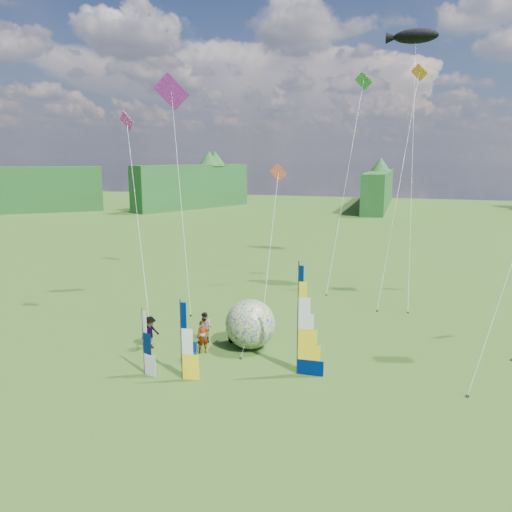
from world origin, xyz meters
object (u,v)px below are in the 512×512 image
(side_banner_left, at_px, (181,341))
(kite_whale, at_px, (413,150))
(spectator_d, at_px, (231,327))
(side_banner_far, at_px, (143,343))
(spectator_b, at_px, (205,328))
(spectator_c, at_px, (150,333))
(feather_banner_main, at_px, (298,321))
(camp_chair, at_px, (190,352))
(bol_inflatable, at_px, (250,324))
(spectator_a, at_px, (203,337))

(side_banner_left, xyz_separation_m, kite_whale, (9.75, 18.86, 8.79))
(spectator_d, relative_size, kite_whale, 0.08)
(side_banner_far, distance_m, kite_whale, 24.00)
(spectator_b, bearing_deg, spectator_c, -145.62)
(spectator_d, bearing_deg, side_banner_left, 132.24)
(spectator_c, bearing_deg, feather_banner_main, -70.91)
(spectator_c, relative_size, kite_whale, 0.08)
(camp_chair, bearing_deg, feather_banner_main, 10.04)
(feather_banner_main, distance_m, kite_whale, 19.14)
(spectator_b, bearing_deg, camp_chair, -84.65)
(feather_banner_main, xyz_separation_m, kite_whale, (4.75, 16.72, 8.00))
(side_banner_left, relative_size, side_banner_far, 1.19)
(camp_chair, bearing_deg, side_banner_far, -118.17)
(side_banner_far, relative_size, kite_whale, 0.15)
(side_banner_far, bearing_deg, feather_banner_main, 33.58)
(bol_inflatable, relative_size, spectator_c, 1.49)
(camp_chair, bearing_deg, spectator_d, 79.26)
(spectator_a, bearing_deg, side_banner_left, -118.43)
(spectator_a, height_order, camp_chair, spectator_a)
(feather_banner_main, bearing_deg, spectator_b, 154.04)
(spectator_d, bearing_deg, spectator_c, 77.75)
(spectator_c, height_order, camp_chair, spectator_c)
(side_banner_far, relative_size, spectator_a, 1.80)
(side_banner_left, bearing_deg, spectator_d, 77.77)
(bol_inflatable, xyz_separation_m, spectator_b, (-2.64, 0.04, -0.48))
(side_banner_far, xyz_separation_m, spectator_b, (1.19, 4.69, -0.72))
(feather_banner_main, bearing_deg, spectator_c, 172.18)
(side_banner_far, bearing_deg, side_banner_left, 16.47)
(side_banner_left, height_order, side_banner_far, side_banner_left)
(bol_inflatable, relative_size, spectator_d, 1.49)
(side_banner_left, bearing_deg, spectator_a, 89.83)
(side_banner_far, height_order, spectator_c, side_banner_far)
(spectator_a, xyz_separation_m, spectator_d, (0.89, 1.86, 0.03))
(feather_banner_main, height_order, bol_inflatable, feather_banner_main)
(side_banner_far, relative_size, spectator_b, 1.83)
(spectator_b, xyz_separation_m, spectator_c, (-2.49, -1.73, 0.04))
(side_banner_far, height_order, spectator_b, side_banner_far)
(feather_banner_main, xyz_separation_m, spectator_d, (-4.43, 2.97, -1.76))
(spectator_b, relative_size, spectator_d, 0.95)
(spectator_a, bearing_deg, spectator_d, 30.27)
(spectator_c, bearing_deg, side_banner_left, -107.36)
(side_banner_left, height_order, bol_inflatable, side_banner_left)
(side_banner_far, height_order, kite_whale, kite_whale)
(bol_inflatable, distance_m, camp_chair, 3.67)
(side_banner_left, bearing_deg, spectator_b, 93.63)
(side_banner_far, xyz_separation_m, spectator_a, (1.65, 3.24, -0.70))
(spectator_b, bearing_deg, side_banner_left, -80.91)
(spectator_b, bearing_deg, bol_inflatable, -1.13)
(kite_whale, bearing_deg, spectator_d, -112.55)
(bol_inflatable, bearing_deg, spectator_a, -146.97)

